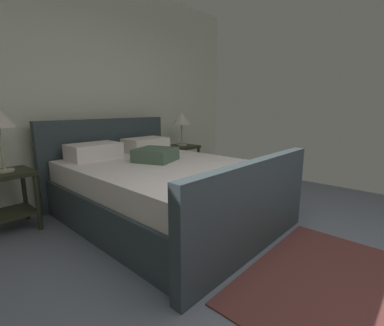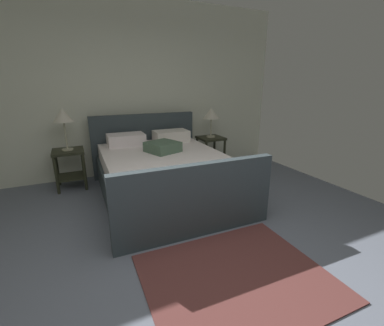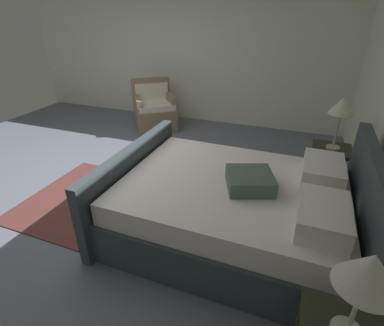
% 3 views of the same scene
% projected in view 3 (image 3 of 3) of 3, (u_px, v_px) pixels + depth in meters
% --- Properties ---
extents(ground_plane, '(5.87, 6.49, 0.02)m').
position_uv_depth(ground_plane, '(93.00, 184.00, 3.94)').
color(ground_plane, slate).
extents(wall_side_left, '(0.12, 6.61, 2.89)m').
position_uv_depth(wall_side_left, '(178.00, 45.00, 5.75)').
color(wall_side_left, silver).
rests_on(wall_side_left, ground).
extents(bed, '(1.81, 2.32, 1.06)m').
position_uv_depth(bed, '(236.00, 207.00, 2.87)').
color(bed, '#343F44').
rests_on(bed, ground).
extents(table_lamp_right, '(0.29, 0.29, 0.53)m').
position_uv_depth(table_lamp_right, '(369.00, 273.00, 1.30)').
color(table_lamp_right, '#B7B293').
rests_on(table_lamp_right, nightstand_right).
extents(nightstand_left, '(0.44, 0.44, 0.60)m').
position_uv_depth(nightstand_left, '(329.00, 163.00, 3.58)').
color(nightstand_left, '#292B1C').
rests_on(nightstand_left, ground).
extents(table_lamp_left, '(0.28, 0.28, 0.62)m').
position_uv_depth(table_lamp_left, '(343.00, 107.00, 3.25)').
color(table_lamp_left, '#B7B293').
rests_on(table_lamp_left, nightstand_left).
extents(armchair, '(1.02, 1.02, 0.90)m').
position_uv_depth(armchair, '(154.00, 110.00, 5.63)').
color(armchair, '#877156').
rests_on(armchair, ground).
extents(area_rug, '(1.53, 1.28, 0.01)m').
position_uv_depth(area_rug, '(84.00, 198.00, 3.61)').
color(area_rug, brown).
rests_on(area_rug, ground).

